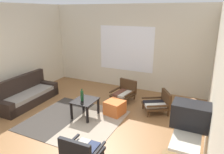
{
  "coord_description": "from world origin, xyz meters",
  "views": [
    {
      "loc": [
        2.45,
        -3.2,
        2.5
      ],
      "look_at": [
        0.39,
        1.11,
        0.95
      ],
      "focal_mm": 33.11,
      "sensor_mm": 36.0,
      "label": 1
    }
  ],
  "objects": [
    {
      "name": "ground_plane",
      "position": [
        0.0,
        0.0,
        0.0
      ],
      "size": [
        7.8,
        7.8,
        0.0
      ],
      "primitive_type": "plane",
      "color": "olive"
    },
    {
      "name": "far_wall_with_window",
      "position": [
        0.0,
        3.06,
        1.35
      ],
      "size": [
        5.6,
        0.13,
        2.7
      ],
      "color": "beige",
      "rests_on": "ground"
    },
    {
      "name": "area_rug",
      "position": [
        -0.24,
        0.35,
        0.01
      ],
      "size": [
        2.1,
        1.97,
        0.01
      ],
      "color": "#38332D",
      "rests_on": "ground"
    },
    {
      "name": "couch",
      "position": [
        -2.01,
        0.58,
        0.23
      ],
      "size": [
        0.73,
        1.82,
        0.76
      ],
      "color": "black",
      "rests_on": "ground"
    },
    {
      "name": "clay_vase",
      "position": [
        2.32,
        0.17,
        0.92
      ],
      "size": [
        0.2,
        0.2,
        0.31
      ],
      "color": "#A87047",
      "rests_on": "console_shelf"
    },
    {
      "name": "crt_television",
      "position": [
        2.32,
        -0.16,
        0.99
      ],
      "size": [
        0.55,
        0.36,
        0.37
      ],
      "color": "black",
      "rests_on": "console_shelf"
    },
    {
      "name": "armchair_striped_foreground",
      "position": [
        0.72,
        -0.8,
        0.25
      ],
      "size": [
        0.6,
        0.58,
        0.55
      ],
      "color": "black",
      "rests_on": "ground"
    },
    {
      "name": "ottoman_orange",
      "position": [
        0.5,
        1.06,
        0.17
      ],
      "size": [
        0.5,
        0.5,
        0.35
      ],
      "primitive_type": "cube",
      "rotation": [
        0.0,
        0.0,
        -0.18
      ],
      "color": "#D1662D",
      "rests_on": "ground"
    },
    {
      "name": "side_wall_right",
      "position": [
        2.66,
        0.3,
        1.35
      ],
      "size": [
        0.12,
        6.6,
        2.7
      ],
      "primitive_type": "cube",
      "color": "beige",
      "rests_on": "ground"
    },
    {
      "name": "armchair_by_window",
      "position": [
        0.38,
        2.0,
        0.25
      ],
      "size": [
        0.65,
        0.7,
        0.56
      ],
      "color": "#472D19",
      "rests_on": "ground"
    },
    {
      "name": "armchair_corner",
      "position": [
        1.46,
        1.63,
        0.26
      ],
      "size": [
        0.8,
        0.78,
        0.56
      ],
      "color": "#472D19",
      "rests_on": "ground"
    },
    {
      "name": "glass_bottle",
      "position": [
        -0.15,
        0.59,
        0.56
      ],
      "size": [
        0.07,
        0.07,
        0.3
      ],
      "color": "#194723",
      "rests_on": "coffee_table"
    },
    {
      "name": "coffee_table",
      "position": [
        -0.11,
        0.64,
        0.35
      ],
      "size": [
        0.52,
        0.59,
        0.44
      ],
      "color": "black",
      "rests_on": "ground"
    },
    {
      "name": "console_shelf",
      "position": [
        2.32,
        -0.06,
        0.71
      ],
      "size": [
        0.38,
        1.57,
        0.8
      ],
      "color": "beige",
      "rests_on": "ground"
    }
  ]
}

